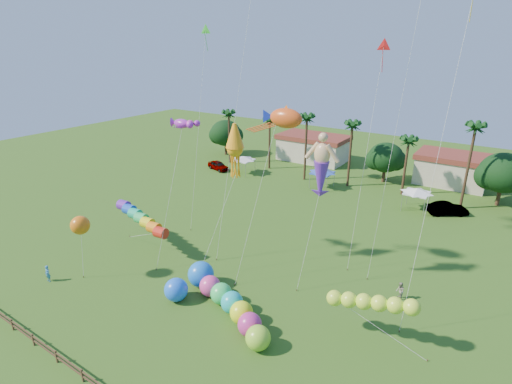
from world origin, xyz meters
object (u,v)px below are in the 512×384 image
Objects in this scene: car_a at (218,166)px; caterpillar_inflatable at (225,299)px; car_b at (448,209)px; blue_ball at (176,290)px; spectator_a at (48,274)px; spectator_b at (400,291)px.

caterpillar_inflatable is at bearing -124.59° from car_a.
car_b is 36.51m from blue_ball.
car_a is 2.80× the size of spectator_a.
spectator_b is at bearing 146.24° from car_b.
car_b is 21.91m from spectator_b.
spectator_b is at bearing 28.98° from spectator_a.
spectator_b is (28.03, 15.45, 0.01)m from spectator_a.
car_a is 36.99m from spectator_a.
spectator_a is 0.14× the size of caterpillar_inflatable.
spectator_a is 32.00m from spectator_b.
caterpillar_inflatable reaches higher than car_b.
car_b is 2.43× the size of blue_ball.
car_a is at bearing 152.24° from caterpillar_inflatable.
car_a is 2.78× the size of spectator_b.
caterpillar_inflatable reaches higher than car_a.
caterpillar_inflatable is (-11.82, -31.42, 0.18)m from car_b.
blue_ball is (20.71, -31.37, 0.25)m from car_a.
car_b reaches higher than spectator_b.
blue_ball is (-4.27, -1.36, 0.02)m from caterpillar_inflatable.
car_a is at bearing -144.96° from spectator_b.
car_a is 0.91× the size of car_b.
spectator_a reaches higher than car_a.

